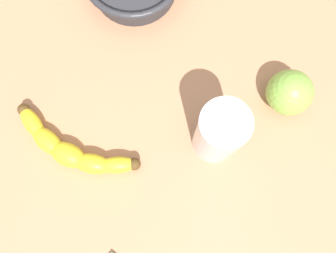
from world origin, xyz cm
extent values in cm
cube|color=tan|center=(0.00, 0.00, 1.50)|extent=(120.00, 120.00, 3.00)
ellipsoid|color=yellow|center=(11.59, 11.43, 4.80)|extent=(6.33, 3.60, 2.59)
ellipsoid|color=yellow|center=(7.62, 11.64, 4.80)|extent=(6.18, 3.53, 3.10)
ellipsoid|color=yellow|center=(3.74, 10.85, 4.80)|extent=(6.80, 5.31, 3.60)
ellipsoid|color=yellow|center=(0.16, 9.13, 4.80)|extent=(6.69, 5.84, 3.10)
ellipsoid|color=yellow|center=(-2.87, 6.57, 4.80)|extent=(5.95, 6.14, 2.59)
sphere|color=#513819|center=(14.23, 10.96, 4.80)|extent=(1.98, 1.98, 1.98)
sphere|color=#513819|center=(-4.69, 4.60, 4.80)|extent=(1.98, 1.98, 1.98)
cylinder|color=silver|center=(-10.89, -7.07, 9.49)|extent=(7.06, 7.06, 12.99)
cylinder|color=#9B739E|center=(-10.89, -7.07, 8.17)|extent=(6.56, 6.56, 9.83)
sphere|color=#84B747|center=(-14.23, -20.26, 6.64)|extent=(7.28, 7.28, 7.28)
camera|label=1|loc=(-12.97, 5.61, 59.55)|focal=37.90mm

